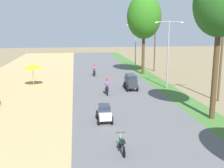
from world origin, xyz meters
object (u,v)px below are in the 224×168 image
Objects in this scene: motorbike_ahead_third at (107,87)px; streetlamp_near at (168,50)px; median_tree_third at (144,17)px; vendor_umbrella at (32,66)px; median_tree_second at (220,5)px; car_hatchback_white at (104,112)px; car_van_charcoal at (131,81)px; utility_pole_near at (222,51)px; motorbike_ahead_fourth at (94,70)px; utility_pole_far at (155,43)px; streetlamp_mid at (136,42)px; motorbike_ahead_second at (122,143)px.

streetlamp_near is at bearing 16.32° from motorbike_ahead_third.
median_tree_third reaches higher than streetlamp_near.
vendor_umbrella is 21.00m from median_tree_second.
car_van_charcoal reaches higher than car_hatchback_white.
median_tree_second is at bearing -67.82° from car_van_charcoal.
utility_pole_near reaches higher than motorbike_ahead_fourth.
car_hatchback_white is at bearing -111.83° from car_van_charcoal.
utility_pole_far is 4.59× the size of motorbike_ahead_fourth.
median_tree_second reaches higher than vendor_umbrella.
streetlamp_near is 16.21m from streetlamp_mid.
utility_pole_far is at bearing 84.77° from median_tree_second.
median_tree_second is 13.07m from motorbike_ahead_third.
streetlamp_mid reaches higher than motorbike_ahead_fourth.
vendor_umbrella is 0.23× the size of median_tree_third.
utility_pole_near reaches higher than vendor_umbrella.
vendor_umbrella reaches higher than car_van_charcoal.
vendor_umbrella is 16.76m from median_tree_third.
streetlamp_mid is at bearing 41.02° from vendor_umbrella.
median_tree_third is 6.20× the size of motorbike_ahead_second.
car_hatchback_white is at bearing -106.98° from streetlamp_mid.
streetlamp_near is 4.07× the size of motorbike_ahead_second.
streetlamp_mid reaches higher than car_hatchback_white.
streetlamp_near reaches higher than motorbike_ahead_fourth.
streetlamp_near is at bearing 4.32° from car_van_charcoal.
motorbike_ahead_third is (-2.79, -1.71, -0.17)m from car_van_charcoal.
median_tree_third reaches higher than motorbike_ahead_second.
motorbike_ahead_third is (-6.91, -2.02, -3.45)m from streetlamp_near.
car_hatchback_white is at bearing -111.40° from median_tree_third.
median_tree_third is 6.20× the size of motorbike_ahead_fourth.
median_tree_second reaches higher than motorbike_ahead_second.
car_van_charcoal is (10.70, -3.62, -1.28)m from vendor_umbrella.
median_tree_third is 22.24m from car_hatchback_white.
utility_pole_far is (2.03, 11.95, 0.01)m from streetlamp_near.
median_tree_second reaches higher than utility_pole_near.
streetlamp_mid is at bearing 86.95° from median_tree_third.
median_tree_second is 0.94× the size of median_tree_third.
streetlamp_near is at bearing 51.41° from car_hatchback_white.
motorbike_ahead_fourth is (-7.41, 8.64, -3.45)m from streetlamp_near.
median_tree_third reaches higher than utility_pole_near.
car_hatchback_white is at bearing 177.68° from median_tree_second.
streetlamp_mid is at bearing 89.97° from median_tree_second.
median_tree_third is at bearing 60.39° from motorbike_ahead_third.
streetlamp_mid is at bearing 76.36° from motorbike_ahead_second.
median_tree_third reaches higher than vendor_umbrella.
median_tree_second is 1.43× the size of streetlamp_near.
motorbike_ahead_fourth is at bearing 92.71° from motorbike_ahead_third.
car_hatchback_white is (6.80, -13.36, -1.56)m from vendor_umbrella.
utility_pole_far is 4.59× the size of motorbike_ahead_third.
utility_pole_near is (3.01, -21.87, 0.41)m from streetlamp_mid.
utility_pole_far is 16.95m from motorbike_ahead_third.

